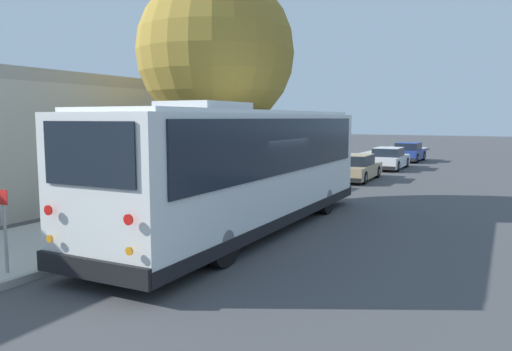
# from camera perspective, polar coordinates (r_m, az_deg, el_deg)

# --- Properties ---
(ground_plane) EXTENTS (160.00, 160.00, 0.00)m
(ground_plane) POSITION_cam_1_polar(r_m,az_deg,el_deg) (13.46, -0.50, -6.45)
(ground_plane) COLOR #474749
(sidewalk_slab) EXTENTS (80.00, 3.68, 0.15)m
(sidewalk_slab) POSITION_cam_1_polar(r_m,az_deg,el_deg) (15.49, -12.56, -4.59)
(sidewalk_slab) COLOR #B2AFA8
(sidewalk_slab) RESTS_ON ground
(curb_strip) EXTENTS (80.00, 0.14, 0.15)m
(curb_strip) POSITION_cam_1_polar(r_m,az_deg,el_deg) (14.34, -6.71, -5.37)
(curb_strip) COLOR #9D9A94
(curb_strip) RESTS_ON ground
(shuttle_bus) EXTENTS (11.42, 2.94, 3.40)m
(shuttle_bus) POSITION_cam_1_polar(r_m,az_deg,el_deg) (13.29, -1.16, 1.38)
(shuttle_bus) COLOR white
(shuttle_bus) RESTS_ON ground
(parked_sedan_tan) EXTENTS (4.60, 1.83, 1.26)m
(parked_sedan_tan) POSITION_cam_1_polar(r_m,az_deg,el_deg) (24.95, 11.34, 0.82)
(parked_sedan_tan) COLOR tan
(parked_sedan_tan) RESTS_ON ground
(parked_sedan_white) EXTENTS (4.63, 1.88, 1.28)m
(parked_sedan_white) POSITION_cam_1_polar(r_m,az_deg,el_deg) (30.90, 14.90, 1.84)
(parked_sedan_white) COLOR silver
(parked_sedan_white) RESTS_ON ground
(parked_sedan_blue) EXTENTS (4.13, 1.85, 1.31)m
(parked_sedan_blue) POSITION_cam_1_polar(r_m,az_deg,el_deg) (36.76, 17.02, 2.52)
(parked_sedan_blue) COLOR navy
(parked_sedan_blue) RESTS_ON ground
(street_tree) EXTENTS (5.28, 5.28, 8.50)m
(street_tree) POSITION_cam_1_polar(r_m,az_deg,el_deg) (17.42, -4.37, 14.95)
(street_tree) COLOR brown
(street_tree) RESTS_ON sidewalk_slab
(sign_post_near) EXTENTS (0.06, 0.22, 1.57)m
(sign_post_near) POSITION_cam_1_polar(r_m,az_deg,el_deg) (10.43, -26.75, -5.61)
(sign_post_near) COLOR gray
(sign_post_near) RESTS_ON sidewalk_slab
(sign_post_far) EXTENTS (0.06, 0.22, 1.53)m
(sign_post_far) POSITION_cam_1_polar(r_m,az_deg,el_deg) (11.46, -19.88, -4.34)
(sign_post_far) COLOR gray
(sign_post_far) RESTS_ON sidewalk_slab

